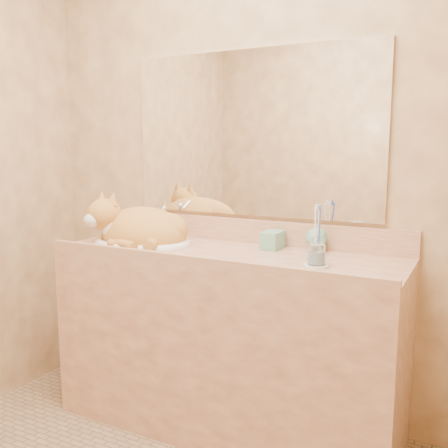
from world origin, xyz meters
The scene contains 12 objects.
wall_back centered at (0.00, 1.00, 1.25)m, with size 2.40×0.02×2.50m, color #976D44.
vanity_counter centered at (0.00, 0.72, 0.42)m, with size 1.60×0.55×0.85m, color #A06547, non-canonical shape.
mirror centered at (0.00, 0.99, 1.39)m, with size 1.30×0.02×0.80m, color white.
sink_basin centered at (-0.47, 0.70, 0.93)m, with size 0.50×0.42×0.16m, color white, non-canonical shape.
faucet centered at (-0.47, 0.90, 0.94)m, with size 0.05×0.13×0.18m, color silver, non-canonical shape.
cat centered at (-0.48, 0.69, 0.94)m, with size 0.48×0.39×0.26m, color #B9732A, non-canonical shape.
soap_dispenser centered at (0.15, 0.84, 0.94)m, with size 0.08×0.09×0.19m, color #6EB090.
toothbrush_cup centered at (0.38, 0.88, 0.90)m, with size 0.11×0.11×0.10m, color #6EB090.
toothbrushes centered at (0.38, 0.88, 0.98)m, with size 0.04×0.04×0.23m, color white, non-canonical shape.
saucer centered at (0.45, 0.64, 0.85)m, with size 0.10×0.10×0.01m, color white.
water_glass centered at (0.45, 0.64, 0.90)m, with size 0.07×0.07×0.08m, color silver.
lotion_bottle centered at (-0.64, 0.90, 0.91)m, with size 0.05×0.05×0.12m, color white.
Camera 1 is at (1.03, -1.26, 1.33)m, focal length 40.00 mm.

